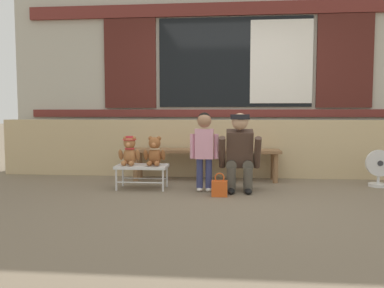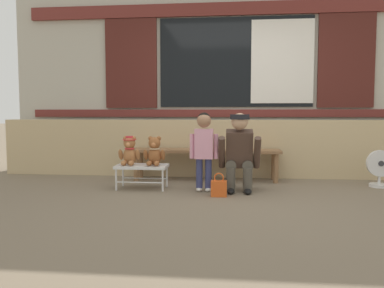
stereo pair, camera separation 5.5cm
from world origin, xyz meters
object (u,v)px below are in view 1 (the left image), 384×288
object	(u,v)px
teddy_bear_plain	(155,152)
floor_fan	(379,168)
adult_crouching	(240,152)
small_display_bench	(142,168)
child_standing	(204,143)
handbag_on_ground	(219,188)
teddy_bear_with_hat	(129,151)
wooden_bench_long	(205,154)

from	to	relation	value
teddy_bear_plain	floor_fan	bearing A→B (deg)	8.12
adult_crouching	small_display_bench	bearing A→B (deg)	178.55
adult_crouching	child_standing	bearing A→B (deg)	-172.68
child_standing	handbag_on_ground	world-z (taller)	child_standing
floor_fan	teddy_bear_with_hat	bearing A→B (deg)	-172.71
adult_crouching	handbag_on_ground	bearing A→B (deg)	-126.49
child_standing	adult_crouching	size ratio (longest dim) A/B	1.01
handbag_on_ground	floor_fan	xyz separation A→B (m)	(2.03, 0.77, 0.14)
wooden_bench_long	adult_crouching	size ratio (longest dim) A/B	2.21
small_display_bench	child_standing	world-z (taller)	child_standing
teddy_bear_plain	child_standing	distance (m)	0.65
teddy_bear_with_hat	floor_fan	world-z (taller)	teddy_bear_with_hat
teddy_bear_with_hat	floor_fan	xyz separation A→B (m)	(3.17, 0.41, -0.23)
child_standing	wooden_bench_long	bearing A→B (deg)	92.61
teddy_bear_plain	floor_fan	world-z (taller)	teddy_bear_plain
child_standing	teddy_bear_plain	bearing A→B (deg)	171.96
teddy_bear_with_hat	handbag_on_ground	xyz separation A→B (m)	(1.14, -0.36, -0.38)
small_display_bench	floor_fan	xyz separation A→B (m)	(3.01, 0.41, -0.03)
adult_crouching	wooden_bench_long	bearing A→B (deg)	122.60
wooden_bench_long	floor_fan	xyz separation A→B (m)	(2.26, -0.30, -0.13)
teddy_bear_plain	handbag_on_ground	world-z (taller)	teddy_bear_plain
wooden_bench_long	small_display_bench	size ratio (longest dim) A/B	3.28
handbag_on_ground	wooden_bench_long	bearing A→B (deg)	102.09
wooden_bench_long	teddy_bear_plain	size ratio (longest dim) A/B	5.78
small_display_bench	teddy_bear_plain	xyz separation A→B (m)	(0.16, 0.00, 0.20)
teddy_bear_with_hat	handbag_on_ground	size ratio (longest dim) A/B	1.34
wooden_bench_long	teddy_bear_plain	bearing A→B (deg)	-129.89
small_display_bench	child_standing	size ratio (longest dim) A/B	0.67
floor_fan	child_standing	bearing A→B (deg)	-167.46
teddy_bear_plain	handbag_on_ground	bearing A→B (deg)	-23.83
teddy_bear_with_hat	teddy_bear_plain	bearing A→B (deg)	-0.13
handbag_on_ground	teddy_bear_with_hat	bearing A→B (deg)	162.35
adult_crouching	floor_fan	size ratio (longest dim) A/B	1.98
wooden_bench_long	handbag_on_ground	distance (m)	1.13
child_standing	adult_crouching	bearing A→B (deg)	7.32
teddy_bear_with_hat	wooden_bench_long	bearing A→B (deg)	37.77
handbag_on_ground	floor_fan	size ratio (longest dim) A/B	0.57
child_standing	floor_fan	xyz separation A→B (m)	(2.23, 0.50, -0.35)
teddy_bear_plain	floor_fan	xyz separation A→B (m)	(2.85, 0.41, -0.23)
teddy_bear_with_hat	small_display_bench	bearing A→B (deg)	-0.77
teddy_bear_with_hat	adult_crouching	size ratio (longest dim) A/B	0.38
wooden_bench_long	floor_fan	distance (m)	2.29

